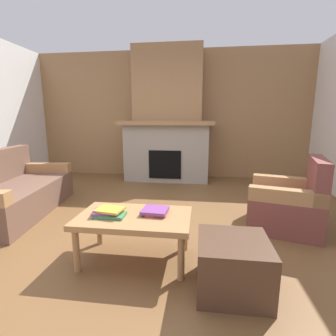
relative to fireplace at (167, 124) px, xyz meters
The scene contains 9 objects.
ground 2.87m from the fireplace, 90.00° to the right, with size 9.00×9.00×0.00m, color brown.
wall_back_wood_panel 0.42m from the fireplace, 90.00° to the left, with size 6.00×0.12×2.70m, color #997047.
fireplace is the anchor object (origin of this frame).
couch 3.04m from the fireplace, 128.45° to the right, with size 1.09×1.90×0.85m.
armchair 2.99m from the fireplace, 52.66° to the right, with size 0.93×0.93×0.85m.
coffee_table 3.27m from the fireplace, 87.71° to the right, with size 1.00×0.60×0.43m.
ottoman 3.73m from the fireplace, 74.60° to the right, with size 0.52×0.52×0.40m, color #4C3323.
book_stack_near_edge 3.29m from the fireplace, 91.59° to the right, with size 0.30×0.22×0.06m.
book_stack_center 3.21m from the fireplace, 84.39° to the right, with size 0.24×0.23×0.05m.
Camera 1 is at (0.70, -2.59, 1.27)m, focal length 26.76 mm.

